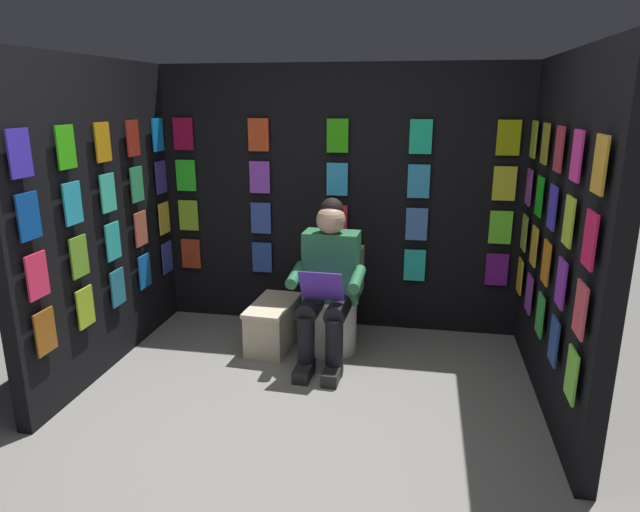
{
  "coord_description": "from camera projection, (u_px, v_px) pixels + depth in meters",
  "views": [
    {
      "loc": [
        -0.67,
        2.47,
        1.87
      ],
      "look_at": [
        -0.02,
        -1.08,
        0.85
      ],
      "focal_mm": 31.3,
      "sensor_mm": 36.0,
      "label": 1
    }
  ],
  "objects": [
    {
      "name": "ground_plane",
      "position": [
        280.0,
        464.0,
        2.96
      ],
      "size": [
        30.0,
        30.0,
        0.0
      ],
      "primitive_type": "plane",
      "color": "gray"
    },
    {
      "name": "comic_longbox_near",
      "position": [
        273.0,
        324.0,
        4.33
      ],
      "size": [
        0.34,
        0.61,
        0.36
      ],
      "rotation": [
        0.0,
        0.0,
        -0.06
      ],
      "color": "beige",
      "rests_on": "ground"
    },
    {
      "name": "display_wall_right",
      "position": [
        100.0,
        218.0,
        3.87
      ],
      "size": [
        0.14,
        1.97,
        2.14
      ],
      "color": "black",
      "rests_on": "ground"
    },
    {
      "name": "person_reading",
      "position": [
        328.0,
        282.0,
        4.01
      ],
      "size": [
        0.54,
        0.69,
        1.19
      ],
      "rotation": [
        0.0,
        0.0,
        -0.04
      ],
      "color": "#286B42",
      "rests_on": "ground"
    },
    {
      "name": "display_wall_left",
      "position": [
        564.0,
        237.0,
        3.34
      ],
      "size": [
        0.14,
        1.97,
        2.14
      ],
      "color": "black",
      "rests_on": "ground"
    },
    {
      "name": "toilet",
      "position": [
        334.0,
        307.0,
        4.3
      ],
      "size": [
        0.41,
        0.56,
        0.77
      ],
      "rotation": [
        0.0,
        0.0,
        -0.04
      ],
      "color": "white",
      "rests_on": "ground"
    },
    {
      "name": "display_wall_back",
      "position": [
        339.0,
        200.0,
        4.58
      ],
      "size": [
        3.05,
        0.14,
        2.14
      ],
      "color": "black",
      "rests_on": "ground"
    }
  ]
}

